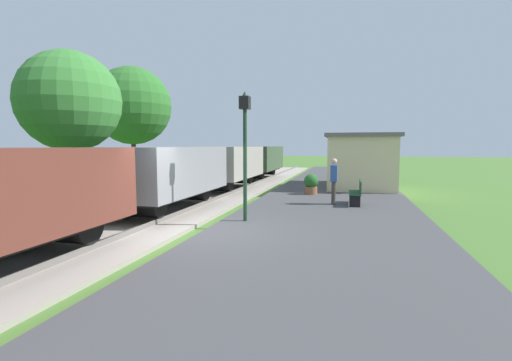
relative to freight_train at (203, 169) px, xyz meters
The scene contains 14 objects.
ground_plane 6.90m from the freight_train, 69.20° to the right, with size 160.00×160.00×0.00m, color #47702D.
platform_slab 8.54m from the freight_train, 48.45° to the right, with size 6.00×60.00×0.25m, color #424244.
track_ballast 6.46m from the freight_train, 90.00° to the right, with size 3.80×60.00×0.12m, color #9E9389.
rail_near 6.47m from the freight_train, 83.50° to the right, with size 0.07×60.00×0.14m, color slate.
rail_far 6.47m from the freight_train, 96.50° to the right, with size 0.07×60.00×0.14m, color slate.
freight_train is the anchor object (origin of this frame).
station_hut 8.64m from the freight_train, 38.06° to the left, with size 3.50×5.80×2.78m.
bench_near_hut 6.61m from the freight_train, ahead, with size 0.42×1.50×0.91m.
bench_down_platform 11.56m from the freight_train, 55.68° to the left, with size 0.42×1.50×0.91m.
person_waiting 5.78m from the freight_train, 11.07° to the right, with size 0.24×0.38×1.71m.
potted_planter 4.86m from the freight_train, 18.35° to the left, with size 0.64×0.64×0.92m.
lamp_post_near 6.02m from the freight_train, 55.39° to the right, with size 0.28×0.28×3.70m.
tree_trackside_mid 5.76m from the freight_train, 140.27° to the right, with size 3.71×3.71×5.93m.
tree_trackside_far 9.37m from the freight_train, 142.56° to the left, with size 4.77×4.77×7.28m.
Camera 1 is at (3.82, -8.40, 2.42)m, focal length 25.31 mm.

